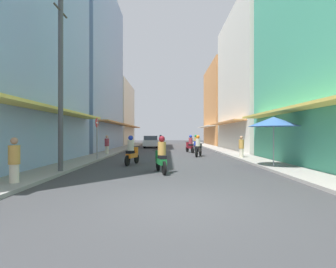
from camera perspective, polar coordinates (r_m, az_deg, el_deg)
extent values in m
plane|color=#38383A|center=(22.80, 0.58, -4.19)|extent=(91.56, 91.56, 0.00)
cube|color=gray|center=(23.35, -12.37, -3.94)|extent=(1.72, 49.62, 0.12)
cube|color=#9E9991|center=(23.42, 13.49, -3.93)|extent=(1.72, 49.62, 0.12)
cube|color=#EFD159|center=(13.16, -24.27, 4.99)|extent=(1.10, 12.60, 0.12)
cube|color=#8CA5CC|center=(28.79, -18.43, 13.90)|extent=(6.00, 13.17, 17.16)
cube|color=#D88C4C|center=(27.05, -11.39, 2.40)|extent=(1.10, 11.85, 0.12)
cube|color=silver|center=(40.17, -12.68, 4.37)|extent=(6.00, 10.68, 9.48)
cube|color=#D88C4C|center=(39.44, -7.72, 1.63)|extent=(1.10, 9.61, 0.12)
cube|color=#EFD159|center=(12.96, 26.55, 5.07)|extent=(1.10, 11.95, 0.12)
cube|color=silver|center=(27.42, 20.26, 11.09)|extent=(6.00, 12.19, 13.88)
cube|color=#D88C4C|center=(25.94, 12.97, 2.50)|extent=(1.10, 10.97, 0.12)
cube|color=#D88C4C|center=(39.46, 13.81, 6.24)|extent=(6.00, 11.61, 11.93)
cube|color=silver|center=(38.57, 8.75, 1.67)|extent=(1.10, 10.45, 0.12)
cylinder|color=black|center=(14.36, -6.92, -5.51)|extent=(0.22, 0.56, 0.56)
cylinder|color=black|center=(13.21, -8.97, -5.98)|extent=(0.22, 0.56, 0.56)
cube|color=orange|center=(13.72, -7.99, -4.84)|extent=(0.53, 1.04, 0.24)
cube|color=black|center=(13.52, -8.32, -4.06)|extent=(0.42, 0.61, 0.14)
cylinder|color=orange|center=(14.21, -7.11, -3.86)|extent=(0.28, 0.28, 0.45)
cylinder|color=black|center=(14.19, -7.11, -2.86)|extent=(0.54, 0.17, 0.03)
cylinder|color=beige|center=(13.54, -8.24, -2.57)|extent=(0.34, 0.34, 0.55)
sphere|color=#1E38B7|center=(13.53, -8.24, -0.88)|extent=(0.26, 0.26, 0.26)
cylinder|color=black|center=(23.22, 4.57, -3.42)|extent=(0.24, 0.56, 0.56)
cylinder|color=black|center=(22.07, 5.76, -3.60)|extent=(0.24, 0.56, 0.56)
cube|color=maroon|center=(22.58, 5.20, -2.96)|extent=(0.56, 1.04, 0.24)
cube|color=black|center=(22.39, 5.39, -2.47)|extent=(0.43, 0.62, 0.14)
cylinder|color=maroon|center=(23.09, 4.69, -2.40)|extent=(0.28, 0.28, 0.45)
cylinder|color=black|center=(23.08, 4.69, -1.77)|extent=(0.53, 0.19, 0.03)
cylinder|color=#99333F|center=(22.42, 5.34, -1.57)|extent=(0.34, 0.34, 0.55)
sphere|color=#1E38B7|center=(22.42, 5.34, -0.55)|extent=(0.26, 0.26, 0.26)
cylinder|color=black|center=(11.39, -2.09, -6.93)|extent=(0.21, 0.56, 0.56)
cylinder|color=black|center=(10.18, -0.69, -7.76)|extent=(0.21, 0.56, 0.56)
cube|color=#197233|center=(10.71, -1.37, -6.19)|extent=(0.51, 1.04, 0.24)
cube|color=black|center=(10.50, -1.14, -5.22)|extent=(0.40, 0.61, 0.14)
cylinder|color=#197233|center=(11.23, -1.96, -4.88)|extent=(0.28, 0.28, 0.45)
cylinder|color=black|center=(11.21, -1.96, -3.61)|extent=(0.54, 0.16, 0.03)
cylinder|color=#BF8C3F|center=(10.52, -1.20, -3.29)|extent=(0.34, 0.34, 0.55)
sphere|color=maroon|center=(10.50, -1.20, -1.11)|extent=(0.26, 0.26, 0.26)
cylinder|color=black|center=(19.33, 7.53, -4.10)|extent=(0.26, 0.55, 0.56)
cylinder|color=black|center=(18.12, 6.69, -4.37)|extent=(0.26, 0.55, 0.56)
cube|color=black|center=(18.66, 7.09, -3.57)|extent=(0.60, 1.04, 0.24)
cube|color=black|center=(18.45, 6.95, -2.98)|extent=(0.45, 0.62, 0.14)
cylinder|color=black|center=(19.18, 7.45, -2.87)|extent=(0.28, 0.28, 0.45)
cylinder|color=black|center=(19.17, 7.45, -2.13)|extent=(0.53, 0.21, 0.03)
cylinder|color=beige|center=(18.49, 6.99, -1.89)|extent=(0.34, 0.34, 0.55)
sphere|color=orange|center=(18.48, 6.99, -0.65)|extent=(0.26, 0.26, 0.26)
cylinder|color=black|center=(24.40, -1.20, -3.26)|extent=(0.14, 0.57, 0.56)
cylinder|color=black|center=(23.16, -1.60, -3.43)|extent=(0.14, 0.57, 0.56)
cube|color=silver|center=(23.72, -1.41, -2.82)|extent=(0.38, 1.02, 0.24)
cube|color=black|center=(23.51, -1.48, -2.35)|extent=(0.34, 0.59, 0.14)
cylinder|color=silver|center=(24.26, -1.24, -2.28)|extent=(0.28, 0.28, 0.45)
cylinder|color=black|center=(24.25, -1.24, -1.69)|extent=(0.55, 0.09, 0.03)
cylinder|color=beige|center=(23.55, -1.46, -1.50)|extent=(0.34, 0.34, 0.55)
sphere|color=black|center=(23.54, -1.46, -0.52)|extent=(0.26, 0.26, 0.26)
cylinder|color=black|center=(25.72, 6.37, -3.09)|extent=(0.18, 0.57, 0.56)
cylinder|color=black|center=(26.97, 6.54, -2.95)|extent=(0.18, 0.57, 0.56)
cube|color=#1E38B7|center=(26.38, 6.46, -2.54)|extent=(0.45, 1.03, 0.24)
cube|color=black|center=(26.58, 6.49, -2.09)|extent=(0.37, 0.60, 0.14)
cylinder|color=#1E38B7|center=(25.83, 6.38, -2.15)|extent=(0.28, 0.28, 0.45)
cylinder|color=black|center=(25.82, 6.38, -1.59)|extent=(0.55, 0.12, 0.03)
cylinder|color=#BF8C3F|center=(26.52, 6.48, -1.33)|extent=(0.34, 0.34, 0.55)
sphere|color=#197233|center=(26.51, 6.48, -0.47)|extent=(0.26, 0.26, 0.26)
cube|color=silver|center=(30.97, -3.71, -1.98)|extent=(1.92, 4.17, 0.70)
cube|color=#333D47|center=(30.81, -3.71, -0.97)|extent=(1.68, 2.16, 0.60)
cylinder|color=black|center=(32.26, -4.97, -2.40)|extent=(0.20, 0.65, 0.64)
cylinder|color=black|center=(32.22, -2.31, -2.41)|extent=(0.20, 0.65, 0.64)
cylinder|color=black|center=(29.77, -5.22, -2.60)|extent=(0.20, 0.65, 0.64)
cylinder|color=black|center=(29.72, -2.33, -2.60)|extent=(0.20, 0.65, 0.64)
cylinder|color=beige|center=(20.33, -13.47, -3.69)|extent=(0.28, 0.28, 0.71)
cylinder|color=#99333F|center=(20.30, -13.47, -1.84)|extent=(0.34, 0.34, 0.60)
sphere|color=tan|center=(20.29, -13.47, -0.60)|extent=(0.22, 0.22, 0.22)
cylinder|color=beige|center=(9.35, -31.26, -7.99)|extent=(0.28, 0.28, 0.70)
cylinder|color=#BF8C3F|center=(9.29, -31.26, -4.03)|extent=(0.34, 0.34, 0.59)
sphere|color=#9E7256|center=(9.27, -31.26, -1.33)|extent=(0.22, 0.22, 0.22)
cylinder|color=beige|center=(17.37, 16.46, -4.32)|extent=(0.28, 0.28, 0.70)
cylinder|color=#BF8C3F|center=(17.33, 16.46, -2.18)|extent=(0.34, 0.34, 0.59)
sphere|color=tan|center=(17.32, 16.46, -0.74)|extent=(0.22, 0.22, 0.22)
cylinder|color=#99999E|center=(12.88, 22.99, -2.27)|extent=(0.05, 0.05, 2.29)
cone|color=#335999|center=(12.88, 22.99, 2.61)|extent=(2.33, 2.33, 0.45)
cylinder|color=#4C4C4F|center=(11.54, -22.93, 10.14)|extent=(0.20, 0.20, 7.37)
cylinder|color=#3F382D|center=(12.46, -22.92, 24.25)|extent=(0.08, 1.20, 0.08)
cylinder|color=gray|center=(16.05, -15.57, -1.28)|extent=(0.07, 0.07, 2.60)
cylinder|color=red|center=(16.06, -15.57, 2.47)|extent=(0.02, 0.60, 0.60)
cube|color=white|center=(16.06, -15.57, 2.47)|extent=(0.03, 0.40, 0.10)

